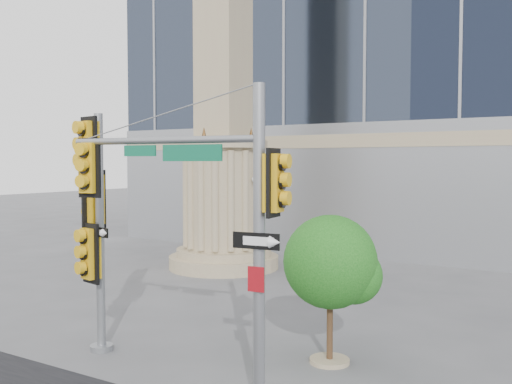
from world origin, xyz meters
The scene contains 5 objects.
ground centered at (0.00, 0.00, 0.00)m, with size 120.00×120.00×0.00m, color #545456.
monument centered at (-6.00, 9.00, 5.52)m, with size 4.40×4.40×16.60m.
main_signal_pole centered at (1.01, -1.63, 3.46)m, with size 4.33×0.92×5.58m.
secondary_signal_pole centered at (-2.68, -0.86, 3.13)m, with size 0.92×0.80×5.33m.
street_tree centered at (2.17, 1.22, 2.08)m, with size 2.02×1.98×3.15m.
Camera 1 is at (7.00, -9.74, 4.26)m, focal length 40.00 mm.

